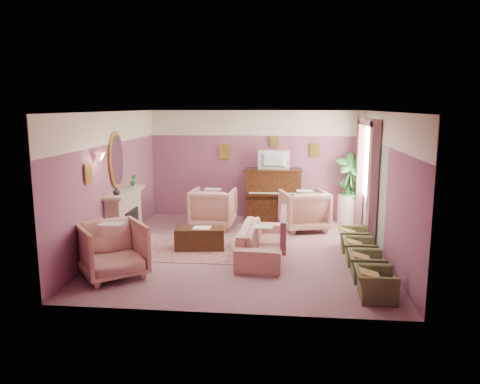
# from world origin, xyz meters

# --- Properties ---
(floor) EXTENTS (5.50, 6.00, 0.01)m
(floor) POSITION_xyz_m (0.00, 0.00, 0.00)
(floor) COLOR #895D65
(floor) RESTS_ON ground
(ceiling) EXTENTS (5.50, 6.00, 0.01)m
(ceiling) POSITION_xyz_m (0.00, 0.00, 2.80)
(ceiling) COLOR silver
(ceiling) RESTS_ON wall_back
(wall_back) EXTENTS (5.50, 0.02, 2.80)m
(wall_back) POSITION_xyz_m (0.00, 3.00, 1.40)
(wall_back) COLOR #714A6A
(wall_back) RESTS_ON floor
(wall_front) EXTENTS (5.50, 0.02, 2.80)m
(wall_front) POSITION_xyz_m (0.00, -3.00, 1.40)
(wall_front) COLOR #714A6A
(wall_front) RESTS_ON floor
(wall_left) EXTENTS (0.02, 6.00, 2.80)m
(wall_left) POSITION_xyz_m (-2.75, 0.00, 1.40)
(wall_left) COLOR #714A6A
(wall_left) RESTS_ON floor
(wall_right) EXTENTS (0.02, 6.00, 2.80)m
(wall_right) POSITION_xyz_m (2.75, 0.00, 1.40)
(wall_right) COLOR #714A6A
(wall_right) RESTS_ON floor
(picture_rail_band) EXTENTS (5.50, 0.01, 0.65)m
(picture_rail_band) POSITION_xyz_m (0.00, 2.99, 2.47)
(picture_rail_band) COLOR white
(picture_rail_band) RESTS_ON wall_back
(stripe_panel) EXTENTS (0.01, 3.00, 2.15)m
(stripe_panel) POSITION_xyz_m (2.73, 1.30, 1.07)
(stripe_panel) COLOR #ADB3A5
(stripe_panel) RESTS_ON wall_right
(fireplace_surround) EXTENTS (0.30, 1.40, 1.10)m
(fireplace_surround) POSITION_xyz_m (-2.59, 0.20, 0.55)
(fireplace_surround) COLOR tan
(fireplace_surround) RESTS_ON floor
(fireplace_inset) EXTENTS (0.18, 0.72, 0.68)m
(fireplace_inset) POSITION_xyz_m (-2.49, 0.20, 0.40)
(fireplace_inset) COLOR black
(fireplace_inset) RESTS_ON floor
(fire_ember) EXTENTS (0.06, 0.54, 0.10)m
(fire_ember) POSITION_xyz_m (-2.45, 0.20, 0.22)
(fire_ember) COLOR #FC481B
(fire_ember) RESTS_ON floor
(mantel_shelf) EXTENTS (0.40, 1.55, 0.07)m
(mantel_shelf) POSITION_xyz_m (-2.56, 0.20, 1.12)
(mantel_shelf) COLOR tan
(mantel_shelf) RESTS_ON fireplace_surround
(hearth) EXTENTS (0.55, 1.50, 0.02)m
(hearth) POSITION_xyz_m (-2.39, 0.20, 0.01)
(hearth) COLOR tan
(hearth) RESTS_ON floor
(mirror_frame) EXTENTS (0.04, 0.72, 1.20)m
(mirror_frame) POSITION_xyz_m (-2.70, 0.20, 1.80)
(mirror_frame) COLOR gold
(mirror_frame) RESTS_ON wall_left
(mirror_glass) EXTENTS (0.01, 0.60, 1.06)m
(mirror_glass) POSITION_xyz_m (-2.67, 0.20, 1.80)
(mirror_glass) COLOR silver
(mirror_glass) RESTS_ON wall_left
(sconce_shade) EXTENTS (0.20, 0.20, 0.16)m
(sconce_shade) POSITION_xyz_m (-2.62, -0.85, 1.98)
(sconce_shade) COLOR #FF978C
(sconce_shade) RESTS_ON wall_left
(piano) EXTENTS (1.40, 0.60, 1.30)m
(piano) POSITION_xyz_m (0.50, 2.68, 0.65)
(piano) COLOR #361C0D
(piano) RESTS_ON floor
(piano_keyshelf) EXTENTS (1.30, 0.12, 0.06)m
(piano_keyshelf) POSITION_xyz_m (0.50, 2.33, 0.72)
(piano_keyshelf) COLOR #361C0D
(piano_keyshelf) RESTS_ON piano
(piano_keys) EXTENTS (1.20, 0.08, 0.02)m
(piano_keys) POSITION_xyz_m (0.50, 2.33, 0.76)
(piano_keys) COLOR silver
(piano_keys) RESTS_ON piano
(piano_top) EXTENTS (1.45, 0.65, 0.04)m
(piano_top) POSITION_xyz_m (0.50, 2.68, 1.31)
(piano_top) COLOR #361C0D
(piano_top) RESTS_ON piano
(television) EXTENTS (0.80, 0.12, 0.48)m
(television) POSITION_xyz_m (0.50, 2.63, 1.60)
(television) COLOR black
(television) RESTS_ON piano
(print_back_left) EXTENTS (0.30, 0.03, 0.38)m
(print_back_left) POSITION_xyz_m (-0.80, 2.96, 1.72)
(print_back_left) COLOR gold
(print_back_left) RESTS_ON wall_back
(print_back_right) EXTENTS (0.26, 0.03, 0.34)m
(print_back_right) POSITION_xyz_m (1.55, 2.96, 1.78)
(print_back_right) COLOR gold
(print_back_right) RESTS_ON wall_back
(print_back_mid) EXTENTS (0.22, 0.03, 0.26)m
(print_back_mid) POSITION_xyz_m (0.50, 2.96, 2.00)
(print_back_mid) COLOR gold
(print_back_mid) RESTS_ON wall_back
(print_left_wall) EXTENTS (0.03, 0.28, 0.36)m
(print_left_wall) POSITION_xyz_m (-2.71, -1.20, 1.72)
(print_left_wall) COLOR gold
(print_left_wall) RESTS_ON wall_left
(window_blind) EXTENTS (0.03, 1.40, 1.80)m
(window_blind) POSITION_xyz_m (2.70, 1.55, 1.70)
(window_blind) COLOR beige
(window_blind) RESTS_ON wall_right
(curtain_left) EXTENTS (0.16, 0.34, 2.60)m
(curtain_left) POSITION_xyz_m (2.62, 0.63, 1.30)
(curtain_left) COLOR #8E5460
(curtain_left) RESTS_ON floor
(curtain_right) EXTENTS (0.16, 0.34, 2.60)m
(curtain_right) POSITION_xyz_m (2.62, 2.47, 1.30)
(curtain_right) COLOR #8E5460
(curtain_right) RESTS_ON floor
(pelmet) EXTENTS (0.16, 2.20, 0.16)m
(pelmet) POSITION_xyz_m (2.62, 1.55, 2.56)
(pelmet) COLOR #8E5460
(pelmet) RESTS_ON wall_right
(mantel_plant) EXTENTS (0.16, 0.16, 0.28)m
(mantel_plant) POSITION_xyz_m (-2.55, 0.75, 1.29)
(mantel_plant) COLOR #307E38
(mantel_plant) RESTS_ON mantel_shelf
(mantel_vase) EXTENTS (0.16, 0.16, 0.16)m
(mantel_vase) POSITION_xyz_m (-2.55, -0.30, 1.23)
(mantel_vase) COLOR white
(mantel_vase) RESTS_ON mantel_shelf
(area_rug) EXTENTS (2.51, 1.81, 0.01)m
(area_rug) POSITION_xyz_m (-0.85, -0.06, 0.01)
(area_rug) COLOR #A16460
(area_rug) RESTS_ON floor
(coffee_table) EXTENTS (1.06, 0.63, 0.45)m
(coffee_table) POSITION_xyz_m (-0.92, -0.03, 0.23)
(coffee_table) COLOR #382211
(coffee_table) RESTS_ON floor
(table_paper) EXTENTS (0.35, 0.28, 0.01)m
(table_paper) POSITION_xyz_m (-0.87, -0.03, 0.46)
(table_paper) COLOR white
(table_paper) RESTS_ON coffee_table
(sofa) EXTENTS (0.71, 2.13, 0.86)m
(sofa) POSITION_xyz_m (0.39, -0.43, 0.43)
(sofa) COLOR tan
(sofa) RESTS_ON floor
(sofa_throw) EXTENTS (0.11, 1.62, 0.59)m
(sofa_throw) POSITION_xyz_m (0.79, -0.43, 0.60)
(sofa_throw) COLOR #8E5460
(sofa_throw) RESTS_ON sofa
(floral_armchair_left) EXTENTS (1.01, 1.01, 1.06)m
(floral_armchair_left) POSITION_xyz_m (-0.93, 1.76, 0.53)
(floral_armchair_left) COLOR tan
(floral_armchair_left) RESTS_ON floor
(floral_armchair_right) EXTENTS (1.01, 1.01, 1.06)m
(floral_armchair_right) POSITION_xyz_m (1.27, 1.74, 0.53)
(floral_armchair_right) COLOR tan
(floral_armchair_right) RESTS_ON floor
(floral_armchair_front) EXTENTS (1.01, 1.01, 1.06)m
(floral_armchair_front) POSITION_xyz_m (-2.11, -1.75, 0.53)
(floral_armchair_front) COLOR tan
(floral_armchair_front) RESTS_ON floor
(olive_chair_a) EXTENTS (0.49, 0.70, 0.61)m
(olive_chair_a) POSITION_xyz_m (2.21, -2.25, 0.30)
(olive_chair_a) COLOR #525D35
(olive_chair_a) RESTS_ON floor
(olive_chair_b) EXTENTS (0.49, 0.70, 0.61)m
(olive_chair_b) POSITION_xyz_m (2.21, -1.43, 0.30)
(olive_chair_b) COLOR #525D35
(olive_chair_b) RESTS_ON floor
(olive_chair_c) EXTENTS (0.49, 0.70, 0.61)m
(olive_chair_c) POSITION_xyz_m (2.21, -0.61, 0.30)
(olive_chair_c) COLOR #525D35
(olive_chair_c) RESTS_ON floor
(olive_chair_d) EXTENTS (0.49, 0.70, 0.61)m
(olive_chair_d) POSITION_xyz_m (2.21, 0.21, 0.30)
(olive_chair_d) COLOR #525D35
(olive_chair_d) RESTS_ON floor
(side_table) EXTENTS (0.52, 0.52, 0.70)m
(side_table) POSITION_xyz_m (2.39, 2.59, 0.35)
(side_table) COLOR silver
(side_table) RESTS_ON floor
(side_plant_big) EXTENTS (0.30, 0.30, 0.34)m
(side_plant_big) POSITION_xyz_m (2.39, 2.59, 0.87)
(side_plant_big) COLOR #307E38
(side_plant_big) RESTS_ON side_table
(side_plant_small) EXTENTS (0.16, 0.16, 0.28)m
(side_plant_small) POSITION_xyz_m (2.51, 2.49, 0.84)
(side_plant_small) COLOR #307E38
(side_plant_small) RESTS_ON side_table
(palm_pot) EXTENTS (0.34, 0.34, 0.34)m
(palm_pot) POSITION_xyz_m (2.42, 2.55, 0.17)
(palm_pot) COLOR brown
(palm_pot) RESTS_ON floor
(palm_plant) EXTENTS (0.76, 0.76, 1.44)m
(palm_plant) POSITION_xyz_m (2.42, 2.55, 1.06)
(palm_plant) COLOR #307E38
(palm_plant) RESTS_ON palm_pot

